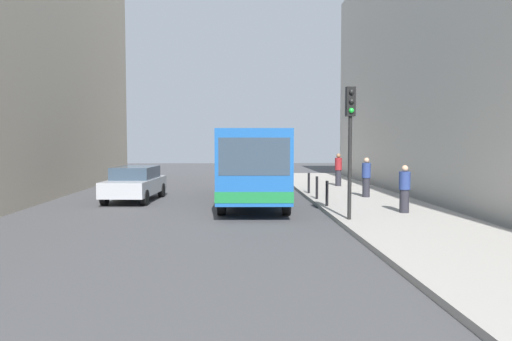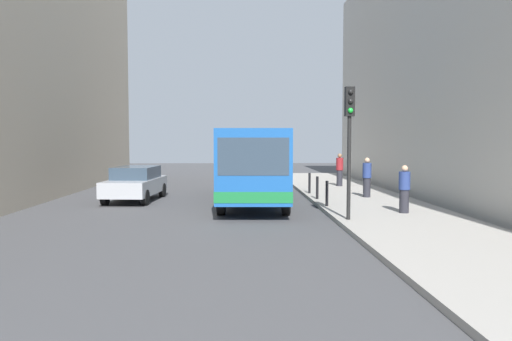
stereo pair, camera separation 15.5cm
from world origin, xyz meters
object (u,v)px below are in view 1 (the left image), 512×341
at_px(bus, 254,161).
at_px(car_beside_bus, 135,183).
at_px(bollard_near, 327,193).
at_px(bollard_far, 309,183).
at_px(pedestrian_far_sidewalk, 338,170).
at_px(pedestrian_mid_sidewalk, 366,177).
at_px(bollard_mid, 317,188).
at_px(pedestrian_near_signal, 405,189).
at_px(traffic_light, 350,128).

xyz_separation_m(bus, car_beside_bus, (-5.12, 0.32, -0.94)).
bearing_deg(bollard_near, bollard_far, 90.00).
bearing_deg(pedestrian_far_sidewalk, pedestrian_mid_sidewalk, -156.82).
relative_size(bollard_mid, pedestrian_near_signal, 0.59).
height_order(car_beside_bus, pedestrian_far_sidewalk, pedestrian_far_sidewalk).
height_order(bus, bollard_far, bus).
distance_m(bollard_near, bollard_mid, 2.26).
xyz_separation_m(bollard_near, bollard_mid, (0.00, 2.26, 0.00)).
bearing_deg(pedestrian_mid_sidewalk, traffic_light, 109.46).
distance_m(pedestrian_near_signal, pedestrian_mid_sidewalk, 4.68).
relative_size(traffic_light, pedestrian_near_signal, 2.53).
distance_m(car_beside_bus, traffic_light, 10.35).
bearing_deg(traffic_light, pedestrian_mid_sidewalk, 70.33).
distance_m(bollard_far, pedestrian_mid_sidewalk, 2.84).
relative_size(bollard_near, pedestrian_mid_sidewalk, 0.55).
bearing_deg(traffic_light, bollard_far, 90.74).
bearing_deg(pedestrian_far_sidewalk, car_beside_bus, 138.89).
xyz_separation_m(bollard_far, pedestrian_mid_sidewalk, (2.26, -1.68, 0.38)).
bearing_deg(bollard_mid, pedestrian_mid_sidewalk, 14.55).
height_order(traffic_light, pedestrian_near_signal, traffic_light).
bearing_deg(car_beside_bus, bollard_mid, 177.83).
distance_m(pedestrian_mid_sidewalk, pedestrian_far_sidewalk, 5.31).
distance_m(car_beside_bus, bollard_mid, 7.82).
xyz_separation_m(car_beside_bus, bollard_mid, (7.77, -0.89, -0.16)).
bearing_deg(pedestrian_near_signal, bollard_far, -179.63).
relative_size(car_beside_bus, bollard_far, 4.76).
height_order(car_beside_bus, bollard_far, car_beside_bus).
relative_size(bollard_mid, bollard_far, 1.00).
xyz_separation_m(bollard_near, pedestrian_far_sidewalk, (2.16, 8.16, 0.41)).
bearing_deg(bus, pedestrian_near_signal, 138.82).
relative_size(bollard_near, pedestrian_near_signal, 0.59).
relative_size(car_beside_bus, pedestrian_near_signal, 2.79).
height_order(pedestrian_near_signal, pedestrian_mid_sidewalk, pedestrian_mid_sidewalk).
bearing_deg(bollard_near, pedestrian_near_signal, -38.34).
bearing_deg(car_beside_bus, pedestrian_far_sidewalk, -148.86).
bearing_deg(bollard_near, pedestrian_mid_sidewalk, 51.62).
height_order(bus, car_beside_bus, bus).
xyz_separation_m(pedestrian_near_signal, pedestrian_far_sidewalk, (-0.15, 9.99, 0.08)).
height_order(bollard_mid, pedestrian_far_sidewalk, pedestrian_far_sidewalk).
bearing_deg(bollard_far, bollard_near, -90.00).
height_order(bus, pedestrian_mid_sidewalk, bus).
xyz_separation_m(traffic_light, bollard_near, (-0.10, 3.19, -2.38)).
xyz_separation_m(bus, pedestrian_far_sidewalk, (4.81, 5.32, -0.69)).
height_order(bollard_far, pedestrian_near_signal, pedestrian_near_signal).
xyz_separation_m(traffic_light, pedestrian_near_signal, (2.21, 1.36, -2.05)).
height_order(car_beside_bus, pedestrian_mid_sidewalk, pedestrian_mid_sidewalk).
distance_m(bollard_near, pedestrian_near_signal, 2.96).
bearing_deg(car_beside_bus, pedestrian_near_signal, 158.08).
height_order(car_beside_bus, traffic_light, traffic_light).
distance_m(traffic_light, bollard_mid, 5.95).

